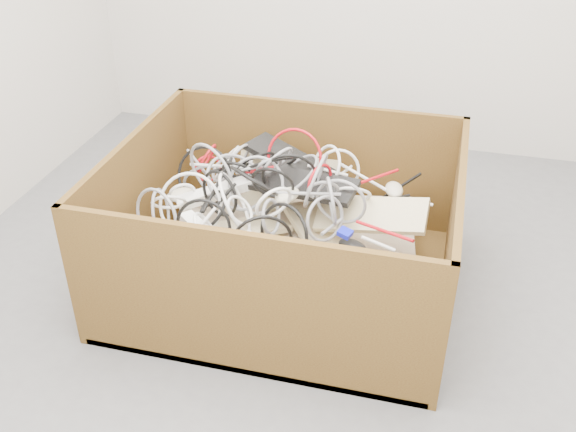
% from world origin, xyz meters
% --- Properties ---
extents(ground, '(3.00, 3.00, 0.00)m').
position_xyz_m(ground, '(0.00, 0.00, 0.00)').
color(ground, '#555558').
rests_on(ground, ground).
extents(cardboard_box, '(1.23, 1.02, 0.57)m').
position_xyz_m(cardboard_box, '(-0.11, 0.11, 0.14)').
color(cardboard_box, '#3D270F').
rests_on(cardboard_box, ground).
extents(keyboard_pile, '(1.06, 0.88, 0.34)m').
position_xyz_m(keyboard_pile, '(-0.11, 0.13, 0.28)').
color(keyboard_pile, beige).
rests_on(keyboard_pile, cardboard_box).
extents(mice_scatter, '(0.91, 0.69, 0.19)m').
position_xyz_m(mice_scatter, '(-0.05, 0.11, 0.33)').
color(mice_scatter, '#BBB396').
rests_on(mice_scatter, keyboard_pile).
extents(power_strip_left, '(0.29, 0.17, 0.12)m').
position_xyz_m(power_strip_left, '(-0.38, 0.15, 0.35)').
color(power_strip_left, white).
rests_on(power_strip_left, keyboard_pile).
extents(power_strip_right, '(0.26, 0.20, 0.09)m').
position_xyz_m(power_strip_right, '(-0.31, -0.15, 0.35)').
color(power_strip_right, white).
rests_on(power_strip_right, keyboard_pile).
extents(vga_plug, '(0.06, 0.05, 0.03)m').
position_xyz_m(vga_plug, '(0.15, -0.03, 0.37)').
color(vga_plug, '#0D14C4').
rests_on(vga_plug, keyboard_pile).
extents(cable_tangle, '(1.07, 0.85, 0.41)m').
position_xyz_m(cable_tangle, '(-0.24, 0.12, 0.40)').
color(cable_tangle, gray).
rests_on(cable_tangle, keyboard_pile).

